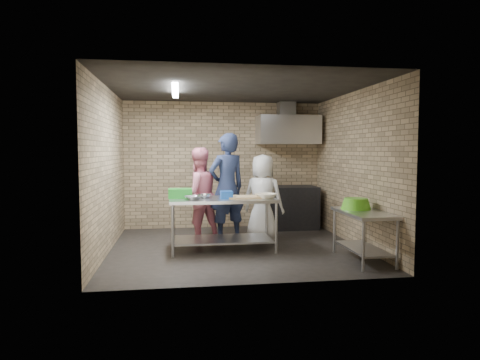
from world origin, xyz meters
The scene contains 25 objects.
floor centered at (0.00, 0.00, 0.00)m, with size 4.20×4.20×0.00m, color black.
ceiling centered at (0.00, 0.00, 2.70)m, with size 4.20×4.20×0.00m, color black.
back_wall centered at (0.00, 2.00, 1.35)m, with size 4.20×0.06×2.70m, color tan.
front_wall centered at (0.00, -2.00, 1.35)m, with size 4.20×0.06×2.70m, color tan.
left_wall centered at (-2.10, 0.00, 1.35)m, with size 0.06×4.00×2.70m, color tan.
right_wall centered at (2.10, 0.00, 1.35)m, with size 0.06×4.00×2.70m, color tan.
prep_table centered at (-0.24, -0.12, 0.44)m, with size 1.75×0.87×0.87m, color #ADB0B4.
side_counter centered at (1.80, -1.10, 0.38)m, with size 0.60×1.20×0.75m, color silver.
stove centered at (1.35, 1.65, 0.45)m, with size 1.20×0.70×0.90m, color black.
range_hood centered at (1.35, 1.70, 2.10)m, with size 1.30×0.60×0.60m, color silver.
hood_duct centered at (1.35, 1.85, 2.55)m, with size 0.35×0.30×0.30m, color #A5A8AD.
wall_shelf centered at (1.65, 1.89, 1.92)m, with size 0.80×0.20×0.04m, color #3F2B19.
fluorescent_fixture centered at (-1.00, 0.00, 2.64)m, with size 0.10×1.25×0.08m, color white.
green_crate centered at (-0.94, 0.00, 0.95)m, with size 0.39×0.29×0.16m, color #1B9423.
blue_tub centered at (-0.19, -0.22, 0.94)m, with size 0.19×0.19×0.13m, color #174DAE.
cutting_board centered at (0.11, -0.14, 0.89)m, with size 0.53×0.41×0.03m, color tan.
mixing_bowl_a centered at (-0.74, -0.32, 0.91)m, with size 0.27×0.27×0.07m, color #B1B4B8.
mixing_bowl_b centered at (-0.54, -0.07, 0.91)m, with size 0.21×0.21×0.07m, color silver.
ceramic_bowl centered at (0.46, -0.27, 0.92)m, with size 0.34×0.34×0.08m, color #EFE3BF.
green_basin centered at (1.78, -0.85, 0.83)m, with size 0.46×0.46×0.17m, color #59C626, non-canonical shape.
bottle_red centered at (1.40, 1.89, 2.03)m, with size 0.07×0.07×0.18m, color #B22619.
bottle_green centered at (1.80, 1.89, 2.02)m, with size 0.06×0.06×0.15m, color green.
man_navy centered at (-0.09, 0.60, 0.99)m, with size 0.72×0.47×1.98m, color #161937.
woman_pink centered at (-0.61, 0.66, 0.86)m, with size 0.83×0.65×1.72m, color #CC6C7F.
woman_white centered at (0.58, 0.57, 0.80)m, with size 0.78×0.51×1.59m, color silver.
Camera 1 is at (-0.96, -7.08, 1.66)m, focal length 31.63 mm.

